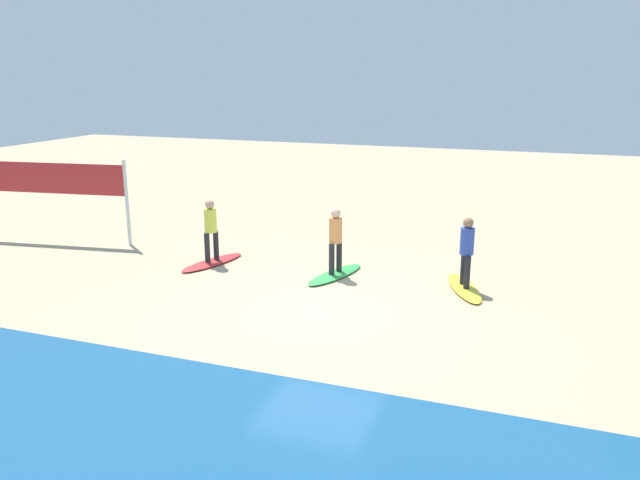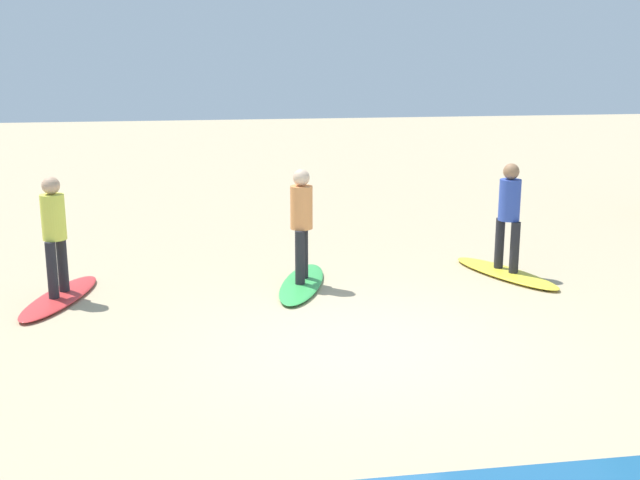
{
  "view_description": "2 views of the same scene",
  "coord_description": "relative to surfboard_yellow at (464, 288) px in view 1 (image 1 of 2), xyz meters",
  "views": [
    {
      "loc": [
        -4.26,
        11.72,
        4.96
      ],
      "look_at": [
        0.82,
        -2.43,
        0.9
      ],
      "focal_mm": 35.37,
      "sensor_mm": 36.0,
      "label": 1
    },
    {
      "loc": [
        1.91,
        8.56,
        3.41
      ],
      "look_at": [
        0.2,
        -2.18,
        0.75
      ],
      "focal_mm": 44.54,
      "sensor_mm": 36.0,
      "label": 2
    }
  ],
  "objects": [
    {
      "name": "ground_plane",
      "position": [
        2.73,
        2.51,
        -0.04
      ],
      "size": [
        60.0,
        60.0,
        0.0
      ],
      "primitive_type": "plane",
      "color": "tan"
    },
    {
      "name": "surfboard_yellow",
      "position": [
        0.0,
        0.0,
        0.0
      ],
      "size": [
        1.32,
        2.15,
        0.09
      ],
      "primitive_type": "ellipsoid",
      "rotation": [
        0.0,
        0.0,
        1.96
      ],
      "color": "yellow",
      "rests_on": "ground"
    },
    {
      "name": "surfer_yellow",
      "position": [
        0.0,
        0.0,
        0.99
      ],
      "size": [
        0.32,
        0.44,
        1.64
      ],
      "color": "#232328",
      "rests_on": "surfboard_yellow"
    },
    {
      "name": "surfboard_green",
      "position": [
        3.15,
        0.06,
        0.0
      ],
      "size": [
        1.14,
        2.17,
        0.09
      ],
      "primitive_type": "ellipsoid",
      "rotation": [
        0.0,
        0.0,
        1.28
      ],
      "color": "green",
      "rests_on": "ground"
    },
    {
      "name": "surfer_green",
      "position": [
        3.15,
        0.06,
        0.99
      ],
      "size": [
        0.32,
        0.45,
        1.64
      ],
      "color": "#232328",
      "rests_on": "surfboard_green"
    },
    {
      "name": "surfboard_red",
      "position": [
        6.54,
        0.19,
        0.0
      ],
      "size": [
        1.13,
        2.17,
        0.09
      ],
      "primitive_type": "ellipsoid",
      "rotation": [
        0.0,
        0.0,
        1.28
      ],
      "color": "red",
      "rests_on": "ground"
    },
    {
      "name": "surfer_red",
      "position": [
        6.54,
        0.19,
        0.99
      ],
      "size": [
        0.32,
        0.45,
        1.64
      ],
      "color": "#232328",
      "rests_on": "surfboard_red"
    }
  ]
}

